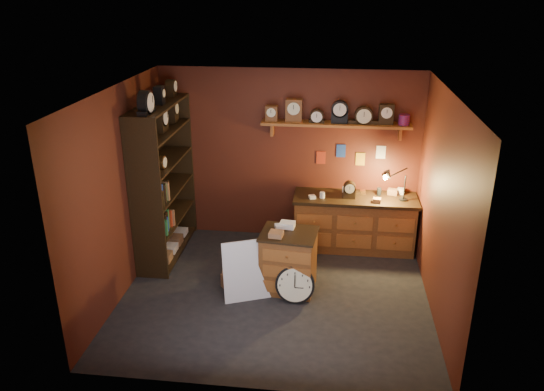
{
  "coord_description": "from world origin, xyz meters",
  "views": [
    {
      "loc": [
        0.68,
        -6.03,
        3.86
      ],
      "look_at": [
        -0.09,
        0.35,
        1.27
      ],
      "focal_mm": 35.0,
      "sensor_mm": 36.0,
      "label": 1
    }
  ],
  "objects_px": {
    "workbench": "(354,220)",
    "big_round_clock": "(295,285)",
    "shelving_unit": "(161,175)",
    "low_cabinet": "(289,259)"
  },
  "relations": [
    {
      "from": "shelving_unit",
      "to": "low_cabinet",
      "type": "xyz_separation_m",
      "value": [
        1.95,
        -0.82,
        -0.81
      ]
    },
    {
      "from": "workbench",
      "to": "big_round_clock",
      "type": "relative_size",
      "value": 3.66
    },
    {
      "from": "workbench",
      "to": "big_round_clock",
      "type": "bearing_deg",
      "value": -115.66
    },
    {
      "from": "workbench",
      "to": "low_cabinet",
      "type": "relative_size",
      "value": 2.03
    },
    {
      "from": "shelving_unit",
      "to": "workbench",
      "type": "height_order",
      "value": "shelving_unit"
    },
    {
      "from": "low_cabinet",
      "to": "big_round_clock",
      "type": "height_order",
      "value": "low_cabinet"
    },
    {
      "from": "low_cabinet",
      "to": "workbench",
      "type": "bearing_deg",
      "value": 61.58
    },
    {
      "from": "shelving_unit",
      "to": "big_round_clock",
      "type": "height_order",
      "value": "shelving_unit"
    },
    {
      "from": "low_cabinet",
      "to": "big_round_clock",
      "type": "distance_m",
      "value": 0.39
    },
    {
      "from": "workbench",
      "to": "big_round_clock",
      "type": "distance_m",
      "value": 1.82
    }
  ]
}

